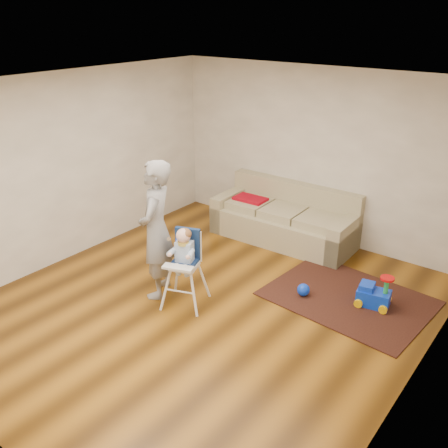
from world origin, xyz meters
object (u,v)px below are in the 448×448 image
Objects in this scene: ride_on_toy at (374,290)px; toy_ball at (303,290)px; sofa at (284,214)px; side_table at (246,214)px; high_chair at (185,268)px; adult at (156,230)px.

toy_ball is (-0.81, -0.33, -0.14)m from ride_on_toy.
side_table is (-0.80, 0.08, -0.21)m from sofa.
sofa is at bearing 142.51° from ride_on_toy.
sofa is 2.21× the size of high_chair.
ride_on_toy is at bearing 15.45° from high_chair.
adult reaches higher than high_chair.
sofa is 1.77m from toy_ball.
adult is at bearing -81.75° from side_table.
ride_on_toy is at bearing 22.47° from toy_ball.
ride_on_toy is (2.72, -1.07, 0.00)m from side_table.
adult reaches higher than toy_ball.
toy_ball is at bearing 96.25° from adult.
sofa is 2.47m from adult.
high_chair is (-1.11, -1.05, 0.40)m from toy_ball.
ride_on_toy is at bearing 92.51° from adult.
side_table is 1.06× the size of ride_on_toy.
high_chair is (0.80, -2.46, 0.27)m from side_table.
high_chair is at bearing 63.43° from adult.
side_table is 2.59m from adult.
sofa reaches higher than toy_ball.
side_table reaches higher than ride_on_toy.
side_table is 0.44× the size of high_chair.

